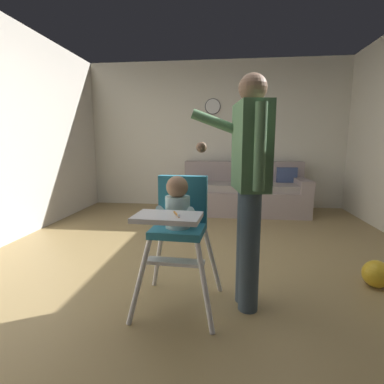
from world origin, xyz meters
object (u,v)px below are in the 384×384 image
at_px(couch, 244,193).
at_px(high_chair, 178,217).
at_px(wall_clock, 213,106).
at_px(adult_standing, 249,181).
at_px(toy_ball, 377,274).

bearing_deg(couch, high_chair, -11.55).
relative_size(high_chair, wall_clock, 3.42).
bearing_deg(high_chair, wall_clock, -177.32).
relative_size(couch, adult_standing, 1.28).
bearing_deg(high_chair, adult_standing, 101.75).
bearing_deg(adult_standing, wall_clock, -91.41).
height_order(adult_standing, wall_clock, wall_clock).
height_order(high_chair, toy_ball, high_chair).
distance_m(high_chair, wall_clock, 3.76).
height_order(couch, wall_clock, wall_clock).
distance_m(couch, wall_clock, 1.68).
relative_size(adult_standing, toy_ball, 7.33).
xyz_separation_m(high_chair, wall_clock, (0.06, 3.57, 1.16)).
relative_size(couch, toy_ball, 9.37).
distance_m(couch, adult_standing, 3.09).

